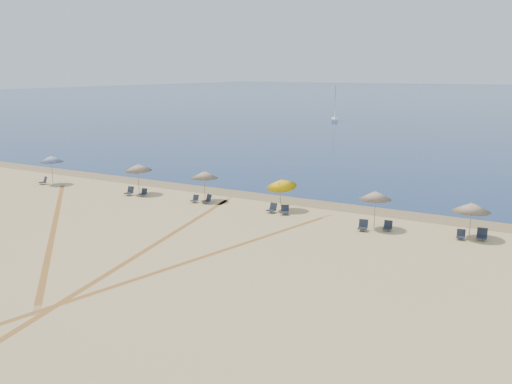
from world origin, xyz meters
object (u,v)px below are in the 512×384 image
chair_4 (207,199)px  umbrella_2 (204,175)px  umbrella_1 (138,167)px  chair_3 (195,199)px  umbrella_0 (51,159)px  chair_1 (130,191)px  chair_10 (482,235)px  chair_2 (144,193)px  sailboat_0 (335,110)px  chair_7 (363,226)px  chair_9 (461,235)px  umbrella_5 (472,207)px  chair_5 (272,208)px  chair_0 (44,181)px  umbrella_3 (282,183)px  umbrella_4 (375,195)px  chair_6 (285,210)px  chair_8 (388,226)px

chair_4 → umbrella_2: bearing=159.0°
umbrella_1 → chair_3: 6.26m
umbrella_2 → umbrella_1: bearing=-174.3°
umbrella_0 → chair_1: size_ratio=3.70×
chair_4 → chair_10: size_ratio=1.13×
chair_2 → sailboat_0: bearing=90.4°
umbrella_2 → chair_10: 20.68m
chair_7 → chair_9: 5.90m
chair_1 → chair_4: bearing=4.0°
umbrella_1 → chair_1: bearing=-105.5°
sailboat_0 → umbrella_5: bearing=-84.4°
chair_5 → chair_0: bearing=-169.7°
umbrella_5 → umbrella_3: bearing=177.9°
umbrella_1 → chair_5: umbrella_1 is taller
umbrella_3 → umbrella_2: bearing=-177.3°
umbrella_2 → umbrella_0: bearing=-175.0°
chair_2 → chair_9: bearing=-9.2°
chair_10 → umbrella_0: bearing=177.3°
umbrella_2 → umbrella_4: size_ratio=0.96×
chair_5 → chair_10: bearing=8.7°
chair_10 → umbrella_2: bearing=174.6°
umbrella_5 → chair_2: 25.21m
umbrella_0 → chair_6: (23.19, 0.58, -1.97)m
chair_6 → sailboat_0: size_ratio=0.11×
umbrella_5 → umbrella_2: bearing=179.5°
chair_3 → umbrella_5: bearing=-0.1°
umbrella_3 → chair_1: 13.31m
umbrella_1 → umbrella_3: umbrella_1 is taller
umbrella_0 → umbrella_5: (35.58, 1.20, -0.36)m
umbrella_1 → umbrella_4: bearing=-1.1°
chair_2 → chair_10: size_ratio=0.88×
umbrella_1 → chair_1: size_ratio=3.60×
umbrella_3 → chair_0: size_ratio=3.00×
chair_1 → chair_7: bearing=-3.5°
chair_1 → chair_8: chair_1 is taller
chair_2 → chair_3: size_ratio=1.12×
chair_0 → chair_6: size_ratio=1.06×
umbrella_1 → chair_10: (26.81, 0.23, -1.88)m
umbrella_0 → chair_5: (22.16, 0.61, -1.96)m
chair_1 → chair_6: (13.92, 0.72, -0.02)m
chair_5 → chair_8: 8.65m
umbrella_3 → chair_10: (13.98, -0.71, -1.67)m
umbrella_4 → chair_3: 14.50m
chair_10 → chair_5: bearing=177.2°
chair_8 → chair_0: bearing=175.1°
chair_3 → chair_6: 7.74m
chair_2 → chair_6: chair_6 is taller
umbrella_5 → chair_9: (-0.38, -0.68, -1.64)m
umbrella_5 → umbrella_4: bearing=-171.6°
chair_7 → umbrella_1: bearing=166.1°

